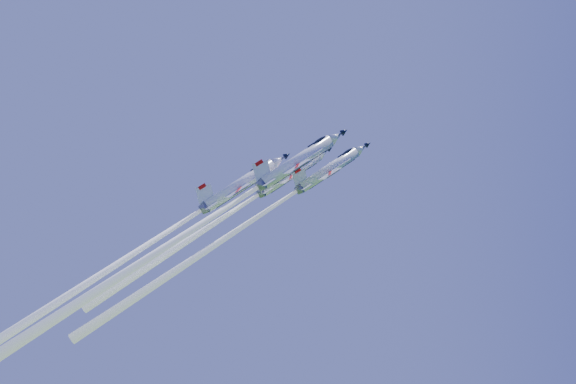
# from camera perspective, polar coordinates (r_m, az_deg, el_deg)

# --- Properties ---
(jet_lead) EXTENTS (42.21, 18.65, 40.13)m
(jet_lead) POSITION_cam_1_polar(r_m,az_deg,el_deg) (107.70, -4.50, -3.38)
(jet_lead) COLOR white
(jet_left) EXTENTS (37.62, 16.84, 35.06)m
(jet_left) POSITION_cam_1_polar(r_m,az_deg,el_deg) (113.92, -6.00, -2.42)
(jet_left) COLOR white
(jet_right) EXTENTS (48.40, 21.40, 46.00)m
(jet_right) POSITION_cam_1_polar(r_m,az_deg,el_deg) (103.75, -9.05, -3.68)
(jet_right) COLOR white
(jet_slot) EXTENTS (54.28, 23.77, 52.34)m
(jet_slot) POSITION_cam_1_polar(r_m,az_deg,el_deg) (108.10, -16.07, -6.91)
(jet_slot) COLOR white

